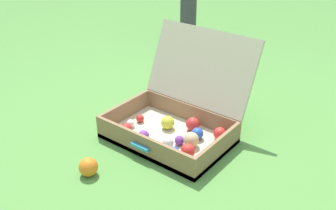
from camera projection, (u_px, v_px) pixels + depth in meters
ground_plane at (169, 144)px, 2.11m from camera, size 16.00×16.00×0.00m
open_suitcase at (178, 116)px, 2.14m from camera, size 0.64×0.63×0.52m
stray_ball_on_grass at (88, 167)px, 1.86m from camera, size 0.09×0.09×0.09m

